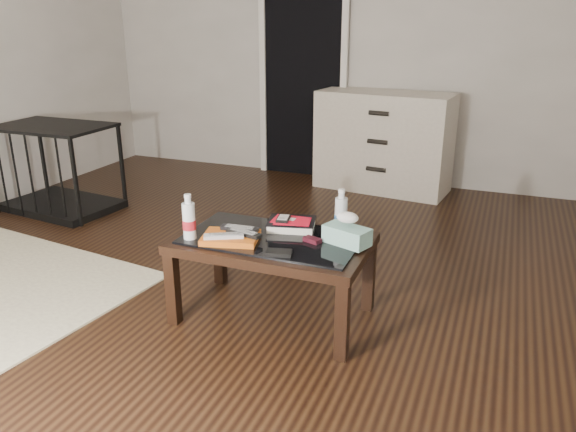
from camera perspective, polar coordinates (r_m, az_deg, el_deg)
name	(u,v)px	position (r m, az deg, el deg)	size (l,w,h in m)	color
ground	(227,276)	(3.57, -6.17, -6.08)	(5.00, 5.00, 0.00)	black
room_shell	(216,1)	(3.22, -7.29, 20.88)	(5.00, 5.00, 5.00)	beige
doorway	(303,72)	(5.66, 1.55, 14.42)	(0.90, 0.08, 2.07)	black
coffee_table	(273,248)	(2.94, -1.56, -3.29)	(1.00, 0.60, 0.46)	black
dresser	(383,142)	(5.28, 9.68, 7.46)	(1.25, 0.65, 0.90)	beige
pet_crate	(60,182)	(5.06, -22.18, 3.18)	(0.96, 0.70, 0.71)	black
magazines	(231,237)	(2.88, -5.85, -2.19)	(0.28, 0.21, 0.03)	#BF5412
remote_silver	(224,236)	(2.84, -6.55, -2.01)	(0.20, 0.05, 0.02)	#AEADB2
remote_black_front	(244,233)	(2.87, -4.51, -1.69)	(0.20, 0.05, 0.02)	black
remote_black_back	(240,228)	(2.93, -4.93, -1.25)	(0.20, 0.05, 0.02)	black
textbook	(292,224)	(3.02, 0.36, -0.85)	(0.25, 0.20, 0.05)	black
dvd_mailers	(290,220)	(3.01, 0.25, -0.38)	(0.19, 0.14, 0.01)	red
ipod	(283,218)	(3.00, -0.48, -0.25)	(0.06, 0.10, 0.02)	black
flip_phone	(312,240)	(2.85, 2.49, -2.44)	(0.09, 0.05, 0.02)	black
wallet	(279,253)	(2.70, -0.92, -3.76)	(0.12, 0.07, 0.02)	black
water_bottle_left	(189,217)	(2.90, -10.05, -0.05)	(0.07, 0.07, 0.24)	silver
water_bottle_right	(341,211)	(2.95, 5.41, 0.51)	(0.07, 0.07, 0.24)	silver
tissue_box	(347,235)	(2.83, 6.00, -1.96)	(0.23, 0.12, 0.09)	teal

